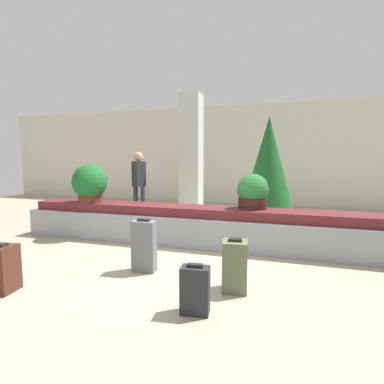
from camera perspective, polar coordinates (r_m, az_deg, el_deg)
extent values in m
plane|color=#9E937F|center=(4.13, -5.45, -14.43)|extent=(18.00, 18.00, 0.00)
cube|color=beige|center=(9.98, 8.70, 6.98)|extent=(18.00, 0.06, 3.20)
cube|color=gray|center=(5.20, 0.00, -7.19)|extent=(6.31, 0.71, 0.50)
cube|color=#5B1E23|center=(5.14, 0.00, -3.65)|extent=(6.05, 0.55, 0.16)
cube|color=silver|center=(8.21, -0.14, 7.23)|extent=(0.54, 0.54, 3.20)
cube|color=#5B6647|center=(3.44, 8.16, -13.79)|extent=(0.30, 0.30, 0.57)
cube|color=black|center=(3.35, 8.23, -8.99)|extent=(0.16, 0.11, 0.03)
cube|color=slate|center=(4.00, -9.12, -10.17)|extent=(0.31, 0.19, 0.67)
cube|color=black|center=(3.91, -9.21, -5.27)|extent=(0.17, 0.07, 0.03)
cube|color=#232328|center=(2.97, 0.59, -18.19)|extent=(0.29, 0.20, 0.45)
cube|color=black|center=(2.88, 0.60, -13.81)|extent=(0.15, 0.08, 0.03)
cylinder|color=#4C2319|center=(5.94, -18.81, -0.85)|extent=(0.43, 0.43, 0.21)
sphere|color=#195B28|center=(5.91, -18.90, 1.88)|extent=(0.65, 0.65, 0.65)
cylinder|color=#381914|center=(5.01, 11.44, -2.09)|extent=(0.47, 0.47, 0.18)
sphere|color=#236B2D|center=(4.99, 11.50, 0.51)|extent=(0.51, 0.51, 0.51)
cylinder|color=#282833|center=(7.64, -10.66, -1.88)|extent=(0.11, 0.11, 0.79)
cylinder|color=#282833|center=(7.55, -9.32, -1.95)|extent=(0.11, 0.11, 0.79)
cube|color=#232328|center=(7.52, -10.10, 3.40)|extent=(0.27, 0.36, 0.62)
sphere|color=tan|center=(7.52, -10.16, 6.65)|extent=(0.23, 0.23, 0.23)
cylinder|color=#4C331E|center=(6.43, 14.04, -6.23)|extent=(0.16, 0.16, 0.18)
cone|color=#195623|center=(6.29, 14.31, 4.15)|extent=(1.18, 1.18, 2.14)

